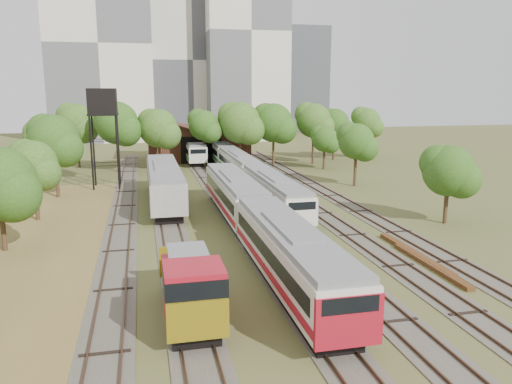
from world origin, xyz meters
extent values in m
plane|color=#475123|center=(0.00, 0.00, 0.00)|extent=(240.00, 240.00, 0.00)
cube|color=brown|center=(-18.00, 8.00, 0.02)|extent=(14.00, 60.00, 0.04)
cube|color=#4C473D|center=(-12.00, 25.00, 0.03)|extent=(2.60, 80.00, 0.06)
cube|color=#472D1E|center=(-12.72, 25.00, 0.12)|extent=(0.08, 80.00, 0.14)
cube|color=#472D1E|center=(-11.28, 25.00, 0.12)|extent=(0.08, 80.00, 0.14)
cube|color=#4C473D|center=(-8.00, 25.00, 0.03)|extent=(2.60, 80.00, 0.06)
cube|color=#472D1E|center=(-8.72, 25.00, 0.12)|extent=(0.08, 80.00, 0.14)
cube|color=#472D1E|center=(-7.28, 25.00, 0.12)|extent=(0.08, 80.00, 0.14)
cube|color=#4C473D|center=(-2.00, 25.00, 0.03)|extent=(2.60, 80.00, 0.06)
cube|color=#472D1E|center=(-2.72, 25.00, 0.12)|extent=(0.08, 80.00, 0.14)
cube|color=#472D1E|center=(-1.28, 25.00, 0.12)|extent=(0.08, 80.00, 0.14)
cube|color=#4C473D|center=(2.00, 25.00, 0.03)|extent=(2.60, 80.00, 0.06)
cube|color=#472D1E|center=(1.28, 25.00, 0.12)|extent=(0.08, 80.00, 0.14)
cube|color=#472D1E|center=(2.72, 25.00, 0.12)|extent=(0.08, 80.00, 0.14)
cube|color=#4C473D|center=(6.00, 25.00, 0.03)|extent=(2.60, 80.00, 0.06)
cube|color=#472D1E|center=(5.28, 25.00, 0.12)|extent=(0.08, 80.00, 0.14)
cube|color=#472D1E|center=(6.72, 25.00, 0.12)|extent=(0.08, 80.00, 0.14)
cube|color=#4C473D|center=(10.00, 25.00, 0.03)|extent=(2.60, 80.00, 0.06)
cube|color=#472D1E|center=(9.28, 25.00, 0.12)|extent=(0.08, 80.00, 0.14)
cube|color=#472D1E|center=(10.72, 25.00, 0.12)|extent=(0.08, 80.00, 0.14)
cube|color=black|center=(-2.00, 1.25, 0.41)|extent=(2.24, 15.64, 0.81)
cube|color=silver|center=(-2.00, 1.25, 2.09)|extent=(2.95, 17.00, 2.54)
cube|color=black|center=(-2.00, 1.25, 2.39)|extent=(3.01, 15.64, 0.87)
cube|color=slate|center=(-2.00, 1.25, 3.54)|extent=(2.72, 16.66, 0.37)
cube|color=maroon|center=(-2.00, 1.25, 1.37)|extent=(3.01, 16.66, 0.46)
cube|color=maroon|center=(-2.00, -7.20, 1.96)|extent=(2.99, 0.25, 2.29)
cube|color=black|center=(-2.00, 18.75, 0.41)|extent=(2.24, 15.64, 0.81)
cube|color=silver|center=(-2.00, 18.75, 2.09)|extent=(2.95, 17.00, 2.54)
cube|color=black|center=(-2.00, 18.75, 2.39)|extent=(3.01, 15.64, 0.87)
cube|color=slate|center=(-2.00, 18.75, 3.54)|extent=(2.72, 16.66, 0.37)
cube|color=maroon|center=(-2.00, 18.75, 1.37)|extent=(3.01, 16.66, 0.46)
cube|color=black|center=(2.00, 19.82, 0.36)|extent=(2.01, 15.64, 0.73)
cube|color=silver|center=(2.00, 19.82, 1.87)|extent=(2.64, 17.00, 2.28)
cube|color=black|center=(2.00, 19.82, 2.14)|extent=(2.70, 15.64, 0.77)
cube|color=slate|center=(2.00, 19.82, 3.17)|extent=(2.43, 16.66, 0.33)
cube|color=#1C722F|center=(2.00, 19.82, 1.23)|extent=(2.70, 16.66, 0.41)
cube|color=silver|center=(2.00, 11.37, 1.75)|extent=(2.68, 0.25, 2.05)
cube|color=black|center=(2.00, 37.32, 0.36)|extent=(2.01, 15.64, 0.73)
cube|color=silver|center=(2.00, 37.32, 1.87)|extent=(2.64, 17.00, 2.28)
cube|color=black|center=(2.00, 37.32, 2.14)|extent=(2.70, 15.64, 0.77)
cube|color=slate|center=(2.00, 37.32, 3.17)|extent=(2.43, 16.66, 0.33)
cube|color=#1C722F|center=(2.00, 37.32, 1.23)|extent=(2.70, 16.66, 0.41)
cube|color=black|center=(2.00, 54.82, 0.36)|extent=(2.01, 15.64, 0.73)
cube|color=silver|center=(2.00, 54.82, 1.87)|extent=(2.64, 17.00, 2.28)
cube|color=black|center=(2.00, 54.82, 2.14)|extent=(2.70, 15.64, 0.77)
cube|color=slate|center=(2.00, 54.82, 3.17)|extent=(2.43, 16.66, 0.33)
cube|color=#1C722F|center=(2.00, 54.82, 1.23)|extent=(2.70, 16.66, 0.41)
cube|color=black|center=(-2.00, 56.00, 0.37)|extent=(2.05, 14.72, 0.75)
cube|color=silver|center=(-2.00, 56.00, 1.91)|extent=(2.71, 16.00, 2.33)
cube|color=black|center=(-2.00, 56.00, 2.19)|extent=(2.77, 14.72, 0.79)
cube|color=slate|center=(-2.00, 56.00, 3.25)|extent=(2.49, 15.68, 0.34)
cube|color=#1C722F|center=(-2.00, 56.00, 1.26)|extent=(2.77, 15.68, 0.42)
cube|color=silver|center=(-2.00, 48.05, 1.80)|extent=(2.75, 0.25, 2.10)
cube|color=black|center=(-8.00, -1.03, 0.45)|extent=(2.20, 7.20, 0.90)
cube|color=maroon|center=(-8.00, -0.23, 1.65)|extent=(2.50, 4.40, 1.50)
cube|color=maroon|center=(-8.00, -3.63, 2.25)|extent=(2.70, 2.60, 2.70)
cube|color=black|center=(-8.00, -3.63, 2.90)|extent=(2.75, 2.65, 0.90)
cube|color=gold|center=(-8.00, -4.98, 1.60)|extent=(2.70, 0.20, 1.80)
cube|color=gold|center=(-8.00, 2.92, 1.60)|extent=(2.70, 0.20, 1.80)
cube|color=slate|center=(-8.00, -1.03, 3.30)|extent=(2.00, 3.60, 0.20)
cube|color=black|center=(-8.00, 25.17, 0.43)|extent=(2.39, 16.56, 0.87)
cube|color=gray|center=(-8.00, 25.17, 2.22)|extent=(3.15, 18.00, 2.71)
cube|color=black|center=(-8.00, 25.17, 2.55)|extent=(3.21, 16.56, 0.92)
cube|color=slate|center=(-8.00, 25.17, 3.77)|extent=(2.89, 17.64, 0.39)
cylinder|color=black|center=(-15.66, 34.19, 4.24)|extent=(0.21, 0.21, 8.48)
cylinder|color=black|center=(-12.79, 34.19, 4.24)|extent=(0.21, 0.21, 8.48)
cylinder|color=black|center=(-15.66, 37.05, 4.24)|extent=(0.21, 0.21, 8.48)
cylinder|color=black|center=(-12.79, 37.05, 4.24)|extent=(0.21, 0.21, 8.48)
cube|color=black|center=(-14.22, 35.62, 8.58)|extent=(3.34, 3.34, 0.20)
cube|color=black|center=(-14.22, 35.62, 10.11)|extent=(3.18, 3.18, 2.86)
cube|color=#593519|center=(8.00, 2.64, 0.14)|extent=(0.57, 8.50, 0.28)
cube|color=#593519|center=(8.20, 4.97, 0.15)|extent=(0.57, 9.15, 0.30)
cube|color=#3A1A15|center=(-1.00, 58.00, 2.75)|extent=(16.00, 11.00, 5.50)
cube|color=#3A1A15|center=(-5.00, 58.00, 6.10)|extent=(8.45, 11.55, 2.96)
cube|color=#3A1A15|center=(3.00, 58.00, 6.10)|extent=(8.45, 11.55, 2.96)
cube|color=black|center=(-1.00, 52.55, 2.20)|extent=(6.40, 0.15, 4.12)
cylinder|color=#382616|center=(-19.93, 12.45, 1.94)|extent=(0.36, 0.36, 3.88)
cylinder|color=#382616|center=(-19.31, 21.14, 1.98)|extent=(0.36, 0.36, 3.95)
sphere|color=#204E15|center=(-19.31, 21.14, 5.03)|extent=(4.14, 4.14, 4.14)
cylinder|color=#382616|center=(-19.06, 31.06, 2.44)|extent=(0.36, 0.36, 4.87)
sphere|color=#204E15|center=(-19.06, 31.06, 6.20)|extent=(5.30, 5.30, 5.30)
cylinder|color=#382616|center=(-21.94, 40.81, 2.14)|extent=(0.36, 0.36, 4.28)
sphere|color=#204E15|center=(-21.94, 40.81, 5.45)|extent=(4.46, 4.46, 4.46)
cylinder|color=#382616|center=(-19.29, 52.86, 2.61)|extent=(0.36, 0.36, 5.22)
sphere|color=#204E15|center=(-19.29, 52.86, 6.65)|extent=(5.56, 5.56, 5.56)
cylinder|color=#382616|center=(-13.30, 47.35, 2.69)|extent=(0.36, 0.36, 5.38)
sphere|color=#204E15|center=(-13.30, 47.35, 6.84)|extent=(5.95, 5.95, 5.95)
cylinder|color=#382616|center=(-7.65, 47.13, 2.37)|extent=(0.36, 0.36, 4.74)
sphere|color=#204E15|center=(-7.65, 47.13, 6.04)|extent=(5.47, 5.47, 5.47)
cylinder|color=#382616|center=(-1.01, 48.71, 2.45)|extent=(0.36, 0.36, 4.90)
sphere|color=#204E15|center=(-1.01, 48.71, 6.24)|extent=(4.48, 4.48, 4.48)
cylinder|color=#382616|center=(4.33, 48.20, 2.58)|extent=(0.36, 0.36, 5.17)
sphere|color=#204E15|center=(4.33, 48.20, 6.58)|extent=(6.15, 6.15, 6.15)
cylinder|color=#382616|center=(9.51, 48.34, 2.54)|extent=(0.36, 0.36, 5.09)
sphere|color=#204E15|center=(9.51, 48.34, 6.48)|extent=(5.85, 5.85, 5.85)
cylinder|color=#382616|center=(15.99, 48.63, 2.64)|extent=(0.36, 0.36, 5.28)
sphere|color=#204E15|center=(15.99, 48.63, 6.72)|extent=(5.31, 5.31, 5.31)
cylinder|color=#382616|center=(20.94, 52.48, 2.31)|extent=(0.36, 0.36, 4.61)
sphere|color=#204E15|center=(20.94, 52.48, 5.87)|extent=(5.03, 5.03, 5.03)
cylinder|color=#382616|center=(26.40, 51.96, 2.43)|extent=(0.36, 0.36, 4.87)
sphere|color=#204E15|center=(26.40, 51.96, 6.19)|extent=(4.61, 4.61, 4.61)
cylinder|color=#382616|center=(15.30, 12.17, 1.81)|extent=(0.36, 0.36, 3.61)
sphere|color=#204E15|center=(15.30, 12.17, 4.60)|extent=(4.36, 4.36, 4.36)
cylinder|color=#382616|center=(14.77, 29.93, 2.11)|extent=(0.36, 0.36, 4.23)
sphere|color=#204E15|center=(14.77, 29.93, 5.38)|extent=(4.27, 4.27, 4.27)
cylinder|color=#382616|center=(15.74, 43.04, 1.74)|extent=(0.36, 0.36, 3.48)
sphere|color=#204E15|center=(15.74, 43.04, 4.43)|extent=(3.78, 3.78, 3.78)
cube|color=beige|center=(-18.00, 95.00, 21.00)|extent=(22.00, 16.00, 42.00)
cube|color=beige|center=(2.00, 100.00, 18.00)|extent=(20.00, 18.00, 36.00)
cube|color=beige|center=(14.00, 92.00, 24.00)|extent=(18.00, 16.00, 48.00)
cube|color=#424449|center=(34.00, 110.00, 14.00)|extent=(12.00, 12.00, 28.00)
camera|label=1|loc=(-10.01, -24.95, 11.34)|focal=35.00mm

